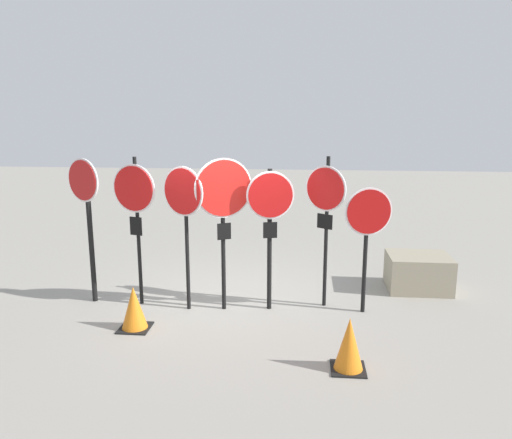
{
  "coord_description": "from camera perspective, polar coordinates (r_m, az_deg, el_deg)",
  "views": [
    {
      "loc": [
        1.18,
        -8.02,
        3.24
      ],
      "look_at": [
        0.42,
        0.0,
        1.48
      ],
      "focal_mm": 35.0,
      "sensor_mm": 36.0,
      "label": 1
    }
  ],
  "objects": [
    {
      "name": "ground_plane",
      "position": [
        8.73,
        -2.78,
        -9.47
      ],
      "size": [
        40.0,
        40.0,
        0.0
      ],
      "primitive_type": "plane",
      "color": "gray"
    },
    {
      "name": "stop_sign_0",
      "position": [
        8.76,
        -18.83,
        1.64
      ],
      "size": [
        0.65,
        0.36,
        2.49
      ],
      "rotation": [
        0.0,
        0.0,
        -0.48
      ],
      "color": "black",
      "rests_on": "ground"
    },
    {
      "name": "stop_sign_1",
      "position": [
        8.39,
        -13.68,
        2.08
      ],
      "size": [
        0.77,
        0.26,
        2.51
      ],
      "rotation": [
        0.0,
        0.0,
        -0.29
      ],
      "color": "black",
      "rests_on": "ground"
    },
    {
      "name": "stop_sign_2",
      "position": [
        8.02,
        -8.25,
        1.74
      ],
      "size": [
        0.72,
        0.39,
        2.39
      ],
      "rotation": [
        0.0,
        0.0,
        -0.48
      ],
      "color": "black",
      "rests_on": "ground"
    },
    {
      "name": "stop_sign_3",
      "position": [
        7.93,
        -3.72,
        2.2
      ],
      "size": [
        0.86,
        0.47,
        2.52
      ],
      "rotation": [
        0.0,
        0.0,
        0.48
      ],
      "color": "black",
      "rests_on": "ground"
    },
    {
      "name": "stop_sign_4",
      "position": [
        7.96,
        1.62,
        0.92
      ],
      "size": [
        0.76,
        0.2,
        2.35
      ],
      "rotation": [
        0.0,
        0.0,
        0.22
      ],
      "color": "black",
      "rests_on": "ground"
    },
    {
      "name": "stop_sign_5",
      "position": [
        8.16,
        7.96,
        1.94
      ],
      "size": [
        0.63,
        0.43,
        2.53
      ],
      "rotation": [
        0.0,
        0.0,
        -0.59
      ],
      "color": "black",
      "rests_on": "ground"
    },
    {
      "name": "stop_sign_6",
      "position": [
        8.05,
        12.66,
        -0.38
      ],
      "size": [
        0.75,
        0.2,
        2.08
      ],
      "rotation": [
        0.0,
        0.0,
        0.22
      ],
      "color": "black",
      "rests_on": "ground"
    },
    {
      "name": "traffic_cone_0",
      "position": [
        7.85,
        -13.77,
        -9.79
      ],
      "size": [
        0.46,
        0.46,
        0.67
      ],
      "color": "black",
      "rests_on": "ground"
    },
    {
      "name": "traffic_cone_1",
      "position": [
        6.61,
        10.59,
        -13.85
      ],
      "size": [
        0.44,
        0.44,
        0.7
      ],
      "color": "black",
      "rests_on": "ground"
    },
    {
      "name": "storage_crate",
      "position": [
        9.71,
        18.05,
        -5.76
      ],
      "size": [
        1.11,
        0.9,
        0.65
      ],
      "color": "#9E937A",
      "rests_on": "ground"
    }
  ]
}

